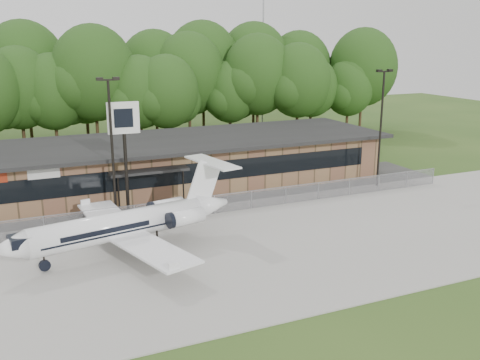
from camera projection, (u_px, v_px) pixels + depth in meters
name	position (u px, v px, depth m)	size (l,w,h in m)	color
ground	(287.00, 311.00, 25.89)	(160.00, 160.00, 0.00)	#2C4C1B
apron	(225.00, 251.00, 32.96)	(64.00, 18.00, 0.08)	#9E9B93
parking_lot	(172.00, 201.00, 43.14)	(50.00, 9.00, 0.06)	#383835
terminal	(156.00, 164.00, 46.51)	(41.00, 11.65, 4.30)	olive
fence	(189.00, 208.00, 38.96)	(46.00, 0.04, 1.52)	gray
treeline	(113.00, 85.00, 61.12)	(72.00, 12.00, 15.00)	#213A12
radio_mast	(263.00, 40.00, 73.67)	(0.20, 0.20, 25.00)	gray
light_pole_mid	(112.00, 139.00, 37.01)	(1.55, 0.30, 10.23)	black
light_pole_right	(381.00, 120.00, 45.92)	(1.55, 0.30, 10.23)	black
business_jet	(127.00, 225.00, 32.33)	(15.20, 13.64, 5.13)	white
pole_sign	(124.00, 130.00, 37.50)	(2.23, 0.36, 8.49)	black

